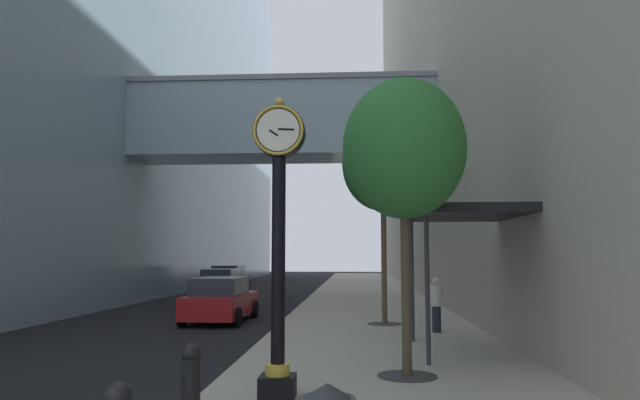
# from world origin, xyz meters

# --- Properties ---
(ground_plane) EXTENTS (110.00, 110.00, 0.00)m
(ground_plane) POSITION_xyz_m (0.00, 27.00, 0.00)
(ground_plane) COLOR black
(ground_plane) RESTS_ON ground
(sidewalk_right) EXTENTS (6.31, 80.00, 0.14)m
(sidewalk_right) POSITION_xyz_m (3.15, 30.00, 0.07)
(sidewalk_right) COLOR #ADA593
(sidewalk_right) RESTS_ON ground
(building_block_left) EXTENTS (23.86, 80.00, 33.73)m
(building_block_left) POSITION_xyz_m (-12.66, 29.97, 16.81)
(building_block_left) COLOR #849EB2
(building_block_left) RESTS_ON ground
(street_clock) EXTENTS (0.84, 0.55, 4.78)m
(street_clock) POSITION_xyz_m (1.29, 6.95, 2.77)
(street_clock) COLOR black
(street_clock) RESTS_ON sidewalk_right
(bollard_second) EXTENTS (0.25, 0.25, 1.11)m
(bollard_second) POSITION_xyz_m (0.44, 5.10, 0.72)
(bollard_second) COLOR black
(bollard_second) RESTS_ON sidewalk_right
(street_tree_near) EXTENTS (2.34, 2.34, 5.59)m
(street_tree_near) POSITION_xyz_m (3.45, 8.70, 4.36)
(street_tree_near) COLOR #333335
(street_tree_near) RESTS_ON sidewalk_right
(street_tree_mid_near) EXTENTS (2.71, 2.71, 6.79)m
(street_tree_mid_near) POSITION_xyz_m (3.45, 16.79, 5.34)
(street_tree_mid_near) COLOR #333335
(street_tree_mid_near) RESTS_ON sidewalk_right
(pedestrian_walking) EXTENTS (0.41, 0.41, 1.58)m
(pedestrian_walking) POSITION_xyz_m (4.85, 14.88, 0.97)
(pedestrian_walking) COLOR #23232D
(pedestrian_walking) RESTS_ON sidewalk_right
(storefront_awning) EXTENTS (2.40, 3.60, 3.30)m
(storefront_awning) POSITION_xyz_m (5.07, 11.47, 3.28)
(storefront_awning) COLOR black
(storefront_awning) RESTS_ON sidewalk_right
(car_silver_near) EXTENTS (2.13, 4.73, 1.62)m
(car_silver_near) POSITION_xyz_m (-4.85, 29.28, 0.79)
(car_silver_near) COLOR #B7BABF
(car_silver_near) RESTS_ON ground
(car_red_mid) EXTENTS (2.14, 4.34, 1.58)m
(car_red_mid) POSITION_xyz_m (-2.29, 18.27, 0.77)
(car_red_mid) COLOR #AD191E
(car_red_mid) RESTS_ON ground
(car_black_far) EXTENTS (2.19, 4.25, 1.70)m
(car_black_far) POSITION_xyz_m (-5.69, 34.95, 0.82)
(car_black_far) COLOR black
(car_black_far) RESTS_ON ground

